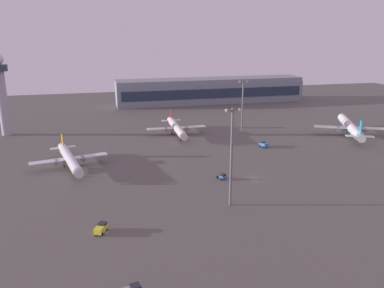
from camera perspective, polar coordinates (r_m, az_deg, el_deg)
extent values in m
plane|color=#56544F|center=(134.32, 9.11, -5.02)|extent=(416.00, 416.00, 0.00)
cube|color=gray|center=(273.87, 2.67, 7.54)|extent=(128.27, 22.00, 14.00)
cube|color=#263347|center=(263.17, 3.36, 7.33)|extent=(123.14, 0.40, 6.16)
cube|color=gray|center=(272.76, 2.69, 9.24)|extent=(128.27, 19.80, 2.40)
cylinder|color=#A8A8B2|center=(204.63, -25.74, 5.29)|extent=(4.40, 4.40, 30.13)
cylinder|color=silver|center=(148.38, -17.32, -2.06)|extent=(9.94, 30.91, 3.27)
cone|color=silver|center=(132.92, -16.12, -4.08)|extent=(3.48, 2.69, 3.10)
cone|color=silver|center=(164.22, -18.30, -0.41)|extent=(3.39, 2.99, 2.94)
cube|color=silver|center=(149.25, -17.37, -2.03)|extent=(27.60, 9.36, 0.30)
cube|color=silver|center=(162.61, -18.22, -0.50)|extent=(9.68, 4.08, 0.30)
cube|color=orange|center=(161.67, -18.29, 0.37)|extent=(0.85, 2.74, 5.59)
cylinder|color=slate|center=(150.14, -15.58, -2.01)|extent=(2.52, 3.43, 1.89)
cylinder|color=slate|center=(148.86, -19.14, -2.48)|extent=(2.52, 3.43, 1.89)
cube|color=orange|center=(148.66, -17.29, -2.39)|extent=(9.08, 28.43, 0.31)
cylinder|color=#333338|center=(139.57, -16.58, -3.81)|extent=(0.24, 0.24, 3.05)
cylinder|color=black|center=(140.08, -16.53, -4.40)|extent=(0.54, 1.00, 0.95)
cylinder|color=#333338|center=(151.14, -16.71, -2.29)|extent=(0.24, 0.24, 3.05)
cylinder|color=black|center=(151.61, -16.66, -2.83)|extent=(0.54, 1.00, 0.95)
cylinder|color=#333338|center=(150.63, -18.12, -2.47)|extent=(0.24, 0.24, 3.05)
cylinder|color=black|center=(151.11, -18.07, -3.02)|extent=(0.54, 1.00, 0.95)
cylinder|color=silver|center=(200.06, 22.02, 2.34)|extent=(18.59, 36.25, 3.99)
cone|color=silver|center=(219.28, 20.95, 3.59)|extent=(4.47, 3.81, 3.79)
cone|color=silver|center=(180.84, 23.32, 0.82)|extent=(4.46, 4.12, 3.59)
cube|color=silver|center=(199.11, 22.07, 2.21)|extent=(32.48, 17.12, 0.37)
cube|color=silver|center=(182.66, 23.19, 1.05)|extent=(11.59, 6.87, 0.37)
cube|color=#1984B2|center=(182.22, 23.28, 2.04)|extent=(1.62, 3.21, 6.82)
cylinder|color=slate|center=(198.07, 20.42, 2.10)|extent=(3.61, 4.38, 2.31)
cylinder|color=slate|center=(200.63, 23.65, 1.92)|extent=(3.61, 4.38, 2.31)
cube|color=#1984B2|center=(200.30, 21.98, 2.04)|extent=(17.03, 33.32, 0.38)
cylinder|color=#333338|center=(211.97, 21.30, 2.63)|extent=(0.29, 0.29, 3.72)
cylinder|color=black|center=(212.38, 21.25, 2.14)|extent=(0.84, 1.23, 1.15)
cylinder|color=#333338|center=(197.49, 21.46, 1.68)|extent=(0.29, 0.29, 3.72)
cylinder|color=black|center=(197.93, 21.41, 1.16)|extent=(0.84, 1.23, 1.15)
cylinder|color=#333338|center=(198.52, 22.76, 1.61)|extent=(0.29, 0.29, 3.72)
cylinder|color=black|center=(198.96, 22.71, 1.09)|extent=(0.84, 1.23, 1.15)
cylinder|color=silver|center=(186.51, -2.24, 2.38)|extent=(3.97, 31.82, 3.35)
cone|color=silver|center=(170.41, -1.19, 1.05)|extent=(3.23, 2.18, 3.18)
cone|color=silver|center=(202.93, -3.13, 3.50)|extent=(3.06, 2.53, 3.02)
cube|color=silver|center=(187.40, -2.29, 2.39)|extent=(28.29, 4.08, 0.31)
cube|color=silver|center=(201.27, -3.05, 3.45)|extent=(9.74, 2.31, 0.31)
cube|color=red|center=(200.44, -3.04, 4.18)|extent=(0.32, 2.83, 5.73)
cylinder|color=slate|center=(188.45, -0.83, 2.28)|extent=(2.00, 3.21, 1.94)
cylinder|color=slate|center=(186.76, -3.75, 2.12)|extent=(2.00, 3.21, 1.94)
cube|color=red|center=(186.74, -2.24, 2.10)|extent=(3.58, 29.27, 0.32)
cylinder|color=#333338|center=(177.23, -1.63, 1.12)|extent=(0.25, 0.25, 3.13)
cylinder|color=black|center=(177.65, -1.63, 0.63)|extent=(0.37, 0.98, 0.97)
cylinder|color=#333338|center=(189.34, -1.78, 2.10)|extent=(0.25, 0.25, 3.13)
cylinder|color=black|center=(189.73, -1.77, 1.64)|extent=(0.37, 0.98, 0.97)
cylinder|color=#333338|center=(188.67, -2.94, 2.04)|extent=(0.25, 0.25, 3.13)
cylinder|color=black|center=(189.06, -2.93, 1.58)|extent=(0.37, 0.98, 0.97)
cube|color=#3372BF|center=(132.22, 4.51, -4.79)|extent=(2.34, 2.26, 0.90)
cube|color=#1E232D|center=(131.93, 4.52, -4.46)|extent=(2.12, 2.02, 0.70)
cylinder|color=black|center=(132.75, 4.80, -4.92)|extent=(0.69, 0.94, 0.90)
cylinder|color=black|center=(131.73, 4.35, -5.07)|extent=(0.69, 0.94, 0.90)
cylinder|color=black|center=(134.06, 4.16, -4.68)|extent=(0.69, 0.94, 0.90)
cylinder|color=black|center=(133.06, 3.71, -4.84)|extent=(0.69, 0.94, 0.90)
cube|color=yellow|center=(102.32, -12.85, -11.67)|extent=(2.71, 2.75, 1.10)
cube|color=#1E232D|center=(101.91, -12.88, -11.23)|extent=(2.45, 2.46, 0.70)
cube|color=yellow|center=(100.75, -13.30, -12.08)|extent=(2.76, 2.99, 1.40)
cylinder|color=black|center=(103.14, -13.20, -11.81)|extent=(0.66, 0.94, 0.90)
cylinder|color=black|center=(102.49, -12.32, -11.94)|extent=(0.66, 0.94, 0.90)
cylinder|color=black|center=(101.02, -13.84, -12.49)|extent=(0.66, 0.94, 0.90)
cylinder|color=black|center=(100.35, -12.94, -12.63)|extent=(0.66, 0.94, 0.90)
cube|color=#1E232D|center=(79.00, -8.24, -19.81)|extent=(2.24, 2.23, 0.70)
cube|color=#3372BF|center=(171.37, 10.18, -0.03)|extent=(2.34, 2.42, 1.10)
cube|color=#1E232D|center=(171.13, 10.19, 0.26)|extent=(2.14, 2.14, 0.70)
cube|color=#3372BF|center=(169.84, 10.53, -0.14)|extent=(2.31, 2.70, 1.40)
cylinder|color=black|center=(171.30, 9.88, -0.21)|extent=(0.45, 0.94, 0.90)
cylinder|color=black|center=(172.22, 10.35, -0.15)|extent=(0.45, 0.94, 0.90)
cylinder|color=black|center=(169.17, 10.38, -0.45)|extent=(0.45, 0.94, 0.90)
cylinder|color=black|center=(170.11, 10.85, -0.38)|extent=(0.45, 0.94, 0.90)
cylinder|color=slate|center=(109.10, 5.73, -2.07)|extent=(0.70, 0.70, 28.18)
cube|color=slate|center=(105.67, 5.94, 4.89)|extent=(4.80, 0.40, 0.40)
sphere|color=#F9EAB2|center=(105.09, 5.01, 4.85)|extent=(0.90, 0.90, 0.90)
sphere|color=#F9EAB2|center=(106.29, 6.85, 4.93)|extent=(0.90, 0.90, 0.90)
cylinder|color=slate|center=(193.54, 7.33, 5.46)|extent=(0.70, 0.70, 25.02)
cube|color=slate|center=(191.70, 7.46, 8.96)|extent=(4.80, 0.40, 0.40)
sphere|color=#F9EAB2|center=(191.06, 6.95, 8.95)|extent=(0.90, 0.90, 0.90)
sphere|color=#F9EAB2|center=(192.36, 7.96, 8.96)|extent=(0.90, 0.90, 0.90)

